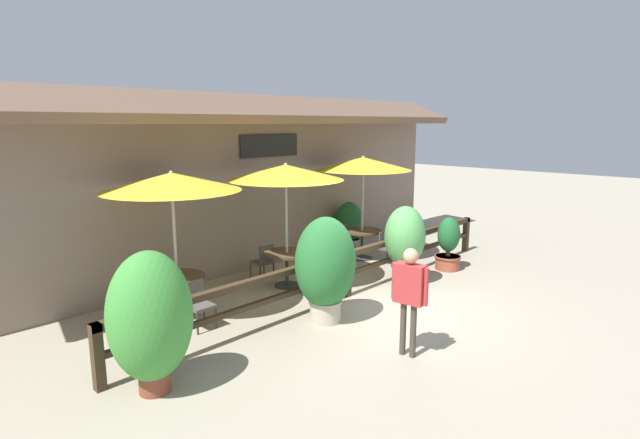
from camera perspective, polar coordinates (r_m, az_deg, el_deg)
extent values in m
plane|color=#9E937F|center=(9.93, 7.77, -10.05)|extent=(60.00, 60.00, 0.00)
cube|color=gray|center=(12.31, -8.07, 2.74)|extent=(14.00, 0.40, 3.60)
cube|color=brown|center=(11.76, -6.64, 12.53)|extent=(14.28, 1.48, 0.70)
cube|color=black|center=(12.33, -5.77, 8.41)|extent=(1.80, 0.04, 0.54)
cube|color=#3D2D1E|center=(10.26, 3.13, -4.00)|extent=(10.40, 0.14, 0.11)
cube|color=#3D2D1E|center=(10.38, 3.11, -6.24)|extent=(10.40, 0.10, 0.09)
cube|color=#3D2D1E|center=(7.51, -24.08, -14.18)|extent=(0.14, 0.14, 0.95)
cube|color=#3D2D1E|center=(10.38, 3.11, -6.24)|extent=(0.14, 0.14, 0.95)
cube|color=#3D2D1E|center=(14.55, 16.33, -1.64)|extent=(0.14, 0.14, 0.95)
cylinder|color=#B7B2A8|center=(9.49, -16.17, -3.75)|extent=(0.06, 0.06, 2.41)
cone|color=yellow|center=(9.25, -16.61, 4.16)|extent=(2.47, 2.47, 0.32)
sphere|color=#B2ADA3|center=(9.24, -16.66, 5.16)|extent=(0.07, 0.07, 0.07)
cylinder|color=#4C3826|center=(9.62, -16.03, -6.39)|extent=(1.02, 1.02, 0.05)
cylinder|color=#333333|center=(9.73, -15.90, -8.56)|extent=(0.07, 0.07, 0.72)
cylinder|color=#333333|center=(9.85, -15.80, -10.45)|extent=(0.56, 0.56, 0.03)
cube|color=#514C47|center=(9.05, -13.54, -9.61)|extent=(0.42, 0.42, 0.05)
cube|color=#514C47|center=(9.13, -14.27, -7.97)|extent=(0.40, 0.04, 0.40)
cylinder|color=#2D2D2D|center=(8.89, -13.83, -11.52)|extent=(0.04, 0.04, 0.38)
cylinder|color=#2D2D2D|center=(9.08, -11.79, -10.93)|extent=(0.04, 0.04, 0.38)
cylinder|color=#2D2D2D|center=(9.19, -15.15, -10.83)|extent=(0.04, 0.04, 0.38)
cylinder|color=#2D2D2D|center=(9.38, -13.15, -10.28)|extent=(0.04, 0.04, 0.38)
cube|color=#514C47|center=(10.40, -17.96, -7.11)|extent=(0.47, 0.47, 0.05)
cube|color=#514C47|center=(10.17, -17.65, -6.19)|extent=(0.40, 0.09, 0.40)
cylinder|color=#2D2D2D|center=(10.70, -17.31, -7.79)|extent=(0.04, 0.04, 0.38)
cylinder|color=#2D2D2D|center=(10.58, -19.23, -8.13)|extent=(0.04, 0.04, 0.38)
cylinder|color=#2D2D2D|center=(10.37, -16.52, -8.36)|extent=(0.04, 0.04, 0.38)
cylinder|color=#2D2D2D|center=(10.24, -18.50, -8.72)|extent=(0.04, 0.04, 0.38)
cylinder|color=#B7B2A8|center=(10.83, -3.85, -1.53)|extent=(0.06, 0.06, 2.41)
cone|color=yellow|center=(10.62, -3.94, 5.42)|extent=(2.47, 2.47, 0.32)
sphere|color=#B2ADA3|center=(10.61, -3.95, 6.29)|extent=(0.07, 0.07, 0.07)
cylinder|color=#4C3826|center=(10.94, -3.82, -3.87)|extent=(1.02, 1.02, 0.05)
cylinder|color=#333333|center=(11.04, -3.79, -5.80)|extent=(0.07, 0.07, 0.72)
cylinder|color=#333333|center=(11.15, -3.77, -7.50)|extent=(0.56, 0.56, 0.03)
cube|color=#514C47|center=(10.55, -0.63, -6.31)|extent=(0.49, 0.49, 0.05)
cube|color=#514C47|center=(10.58, -1.51, -4.98)|extent=(0.40, 0.11, 0.40)
cylinder|color=#2D2D2D|center=(10.37, -0.32, -7.89)|extent=(0.04, 0.04, 0.38)
cylinder|color=#2D2D2D|center=(10.67, 0.79, -7.33)|extent=(0.04, 0.04, 0.38)
cylinder|color=#2D2D2D|center=(10.56, -2.07, -7.53)|extent=(0.04, 0.04, 0.38)
cylinder|color=#2D2D2D|center=(10.86, -0.93, -6.99)|extent=(0.04, 0.04, 0.38)
cube|color=#514C47|center=(11.54, -6.65, -4.85)|extent=(0.45, 0.45, 0.05)
cube|color=#514C47|center=(11.34, -6.12, -3.95)|extent=(0.40, 0.06, 0.40)
cylinder|color=#2D2D2D|center=(11.86, -6.42, -5.50)|extent=(0.04, 0.04, 0.38)
cylinder|color=#2D2D2D|center=(11.65, -7.94, -5.85)|extent=(0.04, 0.04, 0.38)
cylinder|color=#2D2D2D|center=(11.57, -5.31, -5.91)|extent=(0.04, 0.04, 0.38)
cylinder|color=#2D2D2D|center=(11.35, -6.85, -6.27)|extent=(0.04, 0.04, 0.38)
cylinder|color=#B7B2A8|center=(13.07, 4.87, 0.63)|extent=(0.06, 0.06, 2.41)
cone|color=yellow|center=(12.90, 4.96, 6.39)|extent=(2.47, 2.47, 0.32)
sphere|color=#B2ADA3|center=(12.88, 4.98, 7.11)|extent=(0.07, 0.07, 0.07)
cylinder|color=#4C3826|center=(13.16, 4.84, -1.33)|extent=(1.02, 1.02, 0.05)
cylinder|color=#333333|center=(13.25, 4.81, -2.96)|extent=(0.07, 0.07, 0.72)
cylinder|color=#333333|center=(13.33, 4.78, -4.40)|extent=(0.56, 0.56, 0.03)
cube|color=#514C47|center=(12.76, 7.98, -3.34)|extent=(0.45, 0.45, 0.05)
cube|color=#514C47|center=(12.81, 7.28, -2.24)|extent=(0.40, 0.06, 0.40)
cylinder|color=#2D2D2D|center=(12.56, 8.23, -4.60)|extent=(0.04, 0.04, 0.38)
cylinder|color=#2D2D2D|center=(12.88, 9.12, -4.24)|extent=(0.04, 0.04, 0.38)
cylinder|color=#2D2D2D|center=(12.76, 6.77, -4.32)|extent=(0.04, 0.04, 0.38)
cylinder|color=#2D2D2D|center=(13.07, 7.68, -3.97)|extent=(0.04, 0.04, 0.38)
cube|color=#514C47|center=(13.74, 1.87, -2.20)|extent=(0.43, 0.43, 0.05)
cube|color=#514C47|center=(13.58, 2.49, -1.40)|extent=(0.40, 0.05, 0.40)
cylinder|color=#2D2D2D|center=(14.05, 1.77, -2.81)|extent=(0.04, 0.04, 0.38)
cylinder|color=#2D2D2D|center=(13.77, 0.75, -3.09)|extent=(0.04, 0.04, 0.38)
cylinder|color=#2D2D2D|center=(13.82, 2.98, -3.06)|extent=(0.04, 0.04, 0.38)
cylinder|color=#2D2D2D|center=(13.54, 1.97, -3.35)|extent=(0.04, 0.04, 0.38)
cylinder|color=#9E4C33|center=(12.69, 14.36, -4.79)|extent=(0.59, 0.59, 0.34)
cylinder|color=#9E4C33|center=(12.65, 14.40, -4.13)|extent=(0.64, 0.64, 0.04)
cylinder|color=brown|center=(12.61, 14.43, -3.49)|extent=(0.11, 0.11, 0.25)
ellipsoid|color=#1E5B2D|center=(12.52, 14.52, -1.66)|extent=(0.59, 0.53, 0.85)
cylinder|color=#B7AD99|center=(9.19, 0.61, -10.36)|extent=(0.56, 0.56, 0.40)
cylinder|color=#B7AD99|center=(9.13, 0.61, -9.31)|extent=(0.60, 0.60, 0.04)
ellipsoid|color=#287033|center=(8.90, 0.62, -4.95)|extent=(1.15, 1.03, 1.65)
cylinder|color=brown|center=(11.40, 9.53, -6.66)|extent=(0.31, 0.31, 0.24)
cylinder|color=brown|center=(11.37, 9.54, -6.19)|extent=(0.34, 0.34, 0.04)
cylinder|color=brown|center=(11.31, 9.58, -5.12)|extent=(0.06, 0.06, 0.40)
ellipsoid|color=#4C934C|center=(11.15, 9.68, -1.89)|extent=(0.97, 0.87, 1.35)
cylinder|color=brown|center=(7.36, -18.37, -17.06)|extent=(0.42, 0.42, 0.32)
cylinder|color=brown|center=(7.29, -18.43, -16.10)|extent=(0.45, 0.45, 0.04)
ellipsoid|color=#3D8E38|center=(6.98, -18.82, -10.45)|extent=(1.13, 1.01, 1.77)
cylinder|color=#B7AD99|center=(14.24, 3.31, -2.80)|extent=(0.60, 0.60, 0.31)
cylinder|color=#B7AD99|center=(14.21, 3.32, -2.28)|extent=(0.65, 0.65, 0.04)
ellipsoid|color=#1E5B2D|center=(14.10, 3.34, -0.28)|extent=(0.84, 0.76, 1.14)
cylinder|color=#42382D|center=(7.99, 9.47, -12.13)|extent=(0.10, 0.10, 0.86)
cylinder|color=#42382D|center=(7.92, 10.60, -12.38)|extent=(0.10, 0.10, 0.86)
cube|color=#B23333|center=(7.70, 10.22, -7.23)|extent=(0.27, 0.49, 0.61)
cylinder|color=#B23333|center=(7.81, 8.47, -6.91)|extent=(0.07, 0.07, 0.58)
cylinder|color=#B23333|center=(7.60, 12.01, -7.55)|extent=(0.07, 0.07, 0.58)
sphere|color=tan|center=(7.58, 10.33, -4.12)|extent=(0.23, 0.23, 0.23)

